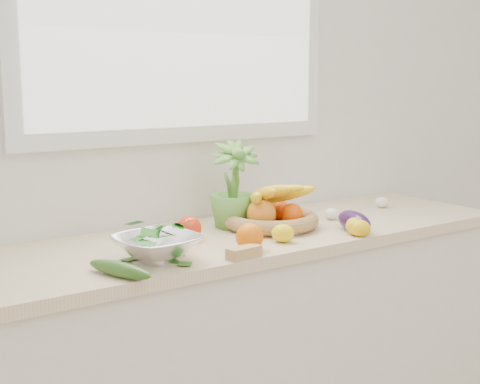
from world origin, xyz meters
TOP-DOWN VIEW (x-y plane):
  - back_wall at (0.00, 2.25)m, footprint 4.50×0.02m
  - counter_cabinet at (0.00, 1.95)m, footprint 2.20×0.58m
  - countertop at (0.00, 1.95)m, footprint 2.24×0.62m
  - orange_loose at (-0.05, 1.73)m, footprint 0.11×0.11m
  - lemon_a at (0.37, 1.67)m, footprint 0.09×0.09m
  - lemon_b at (0.37, 1.69)m, footprint 0.08×0.09m
  - lemon_c at (0.10, 1.76)m, footprint 0.10×0.10m
  - apple at (-0.14, 1.95)m, footprint 0.11×0.11m
  - ginger at (-0.12, 1.67)m, footprint 0.12×0.06m
  - garlic_a at (0.48, 1.93)m, footprint 0.06×0.06m
  - garlic_b at (0.81, 1.99)m, footprint 0.06×0.06m
  - garlic_c at (0.20, 1.82)m, footprint 0.06×0.06m
  - eggplant at (0.41, 1.73)m, footprint 0.11×0.20m
  - cucumber at (-0.51, 1.71)m, footprint 0.12×0.23m
  - radish at (-0.14, 1.67)m, footprint 0.03×0.03m
  - potted_herb at (0.10, 2.04)m, footprint 0.23×0.23m
  - fruit_basket at (0.20, 1.96)m, footprint 0.38×0.38m
  - colander_with_spinach at (-0.35, 1.79)m, footprint 0.28×0.28m

SIDE VIEW (x-z plane):
  - counter_cabinet at x=0.00m, z-range 0.00..0.86m
  - countertop at x=0.00m, z-range 0.86..0.90m
  - radish at x=-0.14m, z-range 0.90..0.93m
  - ginger at x=-0.12m, z-range 0.90..0.94m
  - cucumber at x=-0.51m, z-range 0.90..0.94m
  - garlic_a at x=0.48m, z-range 0.90..0.95m
  - garlic_c at x=0.20m, z-range 0.90..0.95m
  - garlic_b at x=0.81m, z-range 0.90..0.95m
  - lemon_a at x=0.37m, z-range 0.90..0.96m
  - lemon_c at x=0.10m, z-range 0.90..0.96m
  - lemon_b at x=0.37m, z-range 0.90..0.96m
  - eggplant at x=0.41m, z-range 0.90..0.97m
  - apple at x=-0.14m, z-range 0.90..0.99m
  - orange_loose at x=-0.05m, z-range 0.90..0.99m
  - fruit_basket at x=0.20m, z-range 0.86..1.04m
  - colander_with_spinach at x=-0.35m, z-range 0.90..1.03m
  - potted_herb at x=0.10m, z-range 0.89..1.21m
  - back_wall at x=0.00m, z-range 0.00..2.70m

